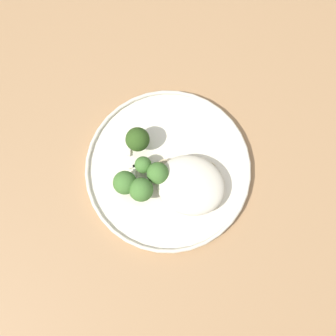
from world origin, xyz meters
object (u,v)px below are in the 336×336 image
at_px(seared_scallop_tilted_round, 165,167).
at_px(seared_scallop_center_golden, 195,201).
at_px(seared_scallop_tiny_bay, 198,187).
at_px(dinner_plate, 168,169).
at_px(seared_scallop_left_edge, 209,171).
at_px(seared_scallop_right_edge, 183,198).
at_px(broccoli_floret_near_rim, 143,165).
at_px(broccoli_floret_split_head, 138,139).
at_px(broccoli_floret_beside_noodles, 141,190).
at_px(seared_scallop_on_noodles, 187,179).
at_px(broccoli_floret_front_edge, 125,183).
at_px(broccoli_floret_right_tilted, 157,175).

distance_m(seared_scallop_tilted_round, seared_scallop_center_golden, 0.08).
bearing_deg(seared_scallop_tiny_bay, seared_scallop_center_golden, 94.32).
height_order(dinner_plate, seared_scallop_left_edge, seared_scallop_left_edge).
bearing_deg(seared_scallop_center_golden, seared_scallop_right_edge, 2.34).
height_order(seared_scallop_left_edge, broccoli_floret_near_rim, broccoli_floret_near_rim).
xyz_separation_m(broccoli_floret_split_head, broccoli_floret_beside_noodles, (-0.03, 0.08, -0.00)).
bearing_deg(seared_scallop_tilted_round, seared_scallop_on_noodles, 168.20).
relative_size(seared_scallop_left_edge, broccoli_floret_split_head, 0.51).
bearing_deg(seared_scallop_tiny_bay, broccoli_floret_beside_noodles, 23.99).
height_order(broccoli_floret_front_edge, broccoli_floret_beside_noodles, broccoli_floret_beside_noodles).
bearing_deg(seared_scallop_left_edge, seared_scallop_center_golden, 83.87).
height_order(seared_scallop_tilted_round, broccoli_floret_front_edge, broccoli_floret_front_edge).
distance_m(seared_scallop_right_edge, broccoli_floret_near_rim, 0.09).
xyz_separation_m(seared_scallop_on_noodles, broccoli_floret_near_rim, (0.08, 0.00, 0.01)).
relative_size(broccoli_floret_near_rim, broccoli_floret_right_tilted, 0.84).
bearing_deg(broccoli_floret_right_tilted, broccoli_floret_split_head, -42.27).
bearing_deg(seared_scallop_on_noodles, seared_scallop_tilted_round, -11.80).
bearing_deg(seared_scallop_right_edge, seared_scallop_on_noodles, -83.43).
distance_m(seared_scallop_tiny_bay, seared_scallop_center_golden, 0.03).
bearing_deg(broccoli_floret_near_rim, seared_scallop_center_golden, 164.40).
bearing_deg(broccoli_floret_front_edge, seared_scallop_tiny_bay, -162.86).
height_order(seared_scallop_tiny_bay, broccoli_floret_right_tilted, broccoli_floret_right_tilted).
xyz_separation_m(dinner_plate, broccoli_floret_beside_noodles, (0.03, 0.05, 0.04)).
relative_size(seared_scallop_tilted_round, seared_scallop_left_edge, 0.88).
xyz_separation_m(seared_scallop_center_golden, broccoli_floret_front_edge, (0.12, 0.01, 0.02)).
xyz_separation_m(broccoli_floret_near_rim, broccoli_floret_front_edge, (0.02, 0.04, 0.01)).
distance_m(dinner_plate, broccoli_floret_right_tilted, 0.04).
height_order(seared_scallop_tiny_bay, broccoli_floret_beside_noodles, broccoli_floret_beside_noodles).
distance_m(seared_scallop_right_edge, seared_scallop_tiny_bay, 0.03).
distance_m(seared_scallop_tilted_round, broccoli_floret_front_edge, 0.08).
bearing_deg(broccoli_floret_front_edge, broccoli_floret_right_tilted, -147.01).
bearing_deg(broccoli_floret_beside_noodles, seared_scallop_tilted_round, -112.83).
xyz_separation_m(broccoli_floret_split_head, broccoli_floret_right_tilted, (-0.05, 0.05, -0.01)).
bearing_deg(seared_scallop_right_edge, broccoli_floret_front_edge, 5.73).
distance_m(seared_scallop_left_edge, broccoli_floret_right_tilted, 0.09).
relative_size(seared_scallop_tilted_round, seared_scallop_tiny_bay, 0.91).
height_order(seared_scallop_center_golden, broccoli_floret_split_head, broccoli_floret_split_head).
xyz_separation_m(broccoli_floret_near_rim, broccoli_floret_right_tilted, (-0.03, 0.01, 0.00)).
bearing_deg(seared_scallop_on_noodles, broccoli_floret_front_edge, 23.57).
relative_size(seared_scallop_on_noodles, broccoli_floret_right_tilted, 0.57).
distance_m(seared_scallop_tilted_round, seared_scallop_left_edge, 0.08).
height_order(seared_scallop_tilted_round, broccoli_floret_right_tilted, broccoli_floret_right_tilted).
distance_m(dinner_plate, seared_scallop_on_noodles, 0.04).
height_order(seared_scallop_on_noodles, seared_scallop_left_edge, seared_scallop_on_noodles).
relative_size(dinner_plate, broccoli_floret_right_tilted, 5.91).
distance_m(seared_scallop_on_noodles, seared_scallop_center_golden, 0.04).
xyz_separation_m(seared_scallop_tilted_round, seared_scallop_left_edge, (-0.07, -0.02, 0.00)).
bearing_deg(seared_scallop_on_noodles, seared_scallop_center_golden, 128.71).
relative_size(dinner_plate, seared_scallop_on_noodles, 10.41).
relative_size(seared_scallop_center_golden, broccoli_floret_front_edge, 0.55).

